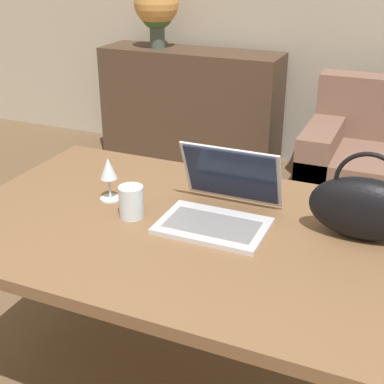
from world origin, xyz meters
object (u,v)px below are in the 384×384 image
wine_glass (109,172)px  flower_vase (157,7)px  handbag (364,207)px  laptop (222,201)px  drinking_glass (131,202)px

wine_glass → flower_vase: (-0.92, 2.20, 0.30)m
handbag → flower_vase: flower_vase is taller
laptop → flower_vase: size_ratio=0.71×
drinking_glass → wine_glass: 0.17m
handbag → flower_vase: (-1.77, 2.14, 0.31)m
drinking_glass → wine_glass: wine_glass is taller
flower_vase → laptop: bearing=-58.6°
laptop → wine_glass: 0.42m
laptop → wine_glass: bearing=-176.6°
flower_vase → drinking_glass: bearing=-65.3°
drinking_glass → flower_vase: (-1.05, 2.29, 0.36)m
drinking_glass → handbag: bearing=12.1°
drinking_glass → handbag: handbag is taller
wine_glass → handbag: handbag is taller
drinking_glass → handbag: (0.72, 0.15, 0.05)m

